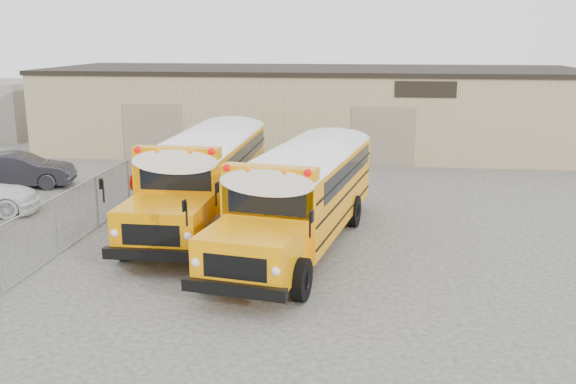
# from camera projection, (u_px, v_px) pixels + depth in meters

# --- Properties ---
(ground) EXTENTS (120.00, 120.00, 0.00)m
(ground) POSITION_uv_depth(u_px,v_px,m) (253.00, 264.00, 18.70)
(ground) COLOR #413F3B
(ground) RESTS_ON ground
(warehouse) EXTENTS (30.20, 10.20, 4.67)m
(warehouse) POSITION_uv_depth(u_px,v_px,m) (313.00, 108.00, 37.41)
(warehouse) COLOR tan
(warehouse) RESTS_ON ground
(chainlink_fence) EXTENTS (0.07, 18.07, 1.81)m
(chainlink_fence) POSITION_uv_depth(u_px,v_px,m) (97.00, 202.00, 22.09)
(chainlink_fence) COLOR gray
(chainlink_fence) RESTS_ON ground
(school_bus_left) EXTENTS (3.34, 11.06, 3.23)m
(school_bus_left) POSITION_uv_depth(u_px,v_px,m) (242.00, 139.00, 29.33)
(school_bus_left) COLOR orange
(school_bus_left) RESTS_ON ground
(school_bus_right) EXTENTS (4.43, 11.09, 3.16)m
(school_bus_right) POSITION_uv_depth(u_px,v_px,m) (345.00, 152.00, 26.30)
(school_bus_right) COLOR #FF9804
(school_bus_right) RESTS_ON ground
(tarp_bundle) EXTENTS (1.14, 1.14, 1.55)m
(tarp_bundle) POSITION_uv_depth(u_px,v_px,m) (228.00, 238.00, 18.54)
(tarp_bundle) COLOR black
(tarp_bundle) RESTS_ON ground
(car_dark) EXTENTS (4.90, 2.72, 1.53)m
(car_dark) POSITION_uv_depth(u_px,v_px,m) (19.00, 170.00, 27.94)
(car_dark) COLOR black
(car_dark) RESTS_ON ground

